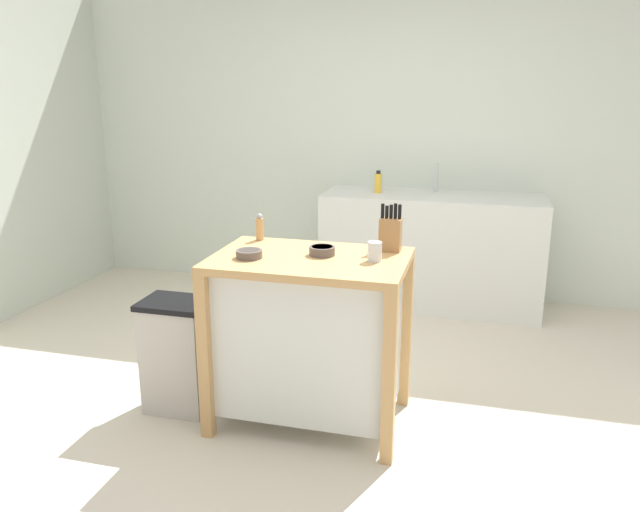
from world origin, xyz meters
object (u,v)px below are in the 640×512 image
kitchen_island (310,331)px  bottle_dish_soap (378,183)px  bowl_ceramic_wide (322,250)px  pepper_grinder (260,228)px  trash_bin (178,355)px  knife_block (390,233)px  sink_faucet (436,178)px  drinking_cup (375,252)px  bowl_stoneware_deep (249,254)px

kitchen_island → bottle_dish_soap: (0.00, 1.97, 0.47)m
bowl_ceramic_wide → pepper_grinder: (-0.41, 0.21, 0.05)m
trash_bin → bowl_ceramic_wide: bearing=8.5°
bowl_ceramic_wide → trash_bin: (-0.78, -0.12, -0.61)m
knife_block → bowl_ceramic_wide: bearing=-151.1°
kitchen_island → bowl_ceramic_wide: bowl_ceramic_wide is taller
bowl_ceramic_wide → sink_faucet: size_ratio=0.60×
bottle_dish_soap → drinking_cup: bearing=-80.6°
bowl_stoneware_deep → sink_faucet: sink_faucet is taller
bowl_ceramic_wide → sink_faucet: (0.39, 2.07, 0.08)m
trash_bin → pepper_grinder: bearing=41.8°
bowl_ceramic_wide → trash_bin: bowl_ceramic_wide is taller
kitchen_island → trash_bin: bearing=-174.6°
pepper_grinder → bowl_ceramic_wide: bearing=-27.3°
bowl_stoneware_deep → pepper_grinder: 0.37m
knife_block → trash_bin: knife_block is taller
knife_block → drinking_cup: bearing=-101.2°
drinking_cup → pepper_grinder: (-0.69, 0.25, 0.02)m
bowl_stoneware_deep → drinking_cup: size_ratio=1.37×
trash_bin → bottle_dish_soap: 2.27m
drinking_cup → knife_block: bearing=78.8°
bowl_stoneware_deep → bowl_ceramic_wide: bowl_ceramic_wide is taller
kitchen_island → sink_faucet: (0.44, 2.12, 0.50)m
kitchen_island → knife_block: 0.66m
knife_block → pepper_grinder: bearing=177.1°
trash_bin → bottle_dish_soap: bottle_dish_soap is taller
sink_faucet → kitchen_island: bearing=-101.8°
bowl_ceramic_wide → drinking_cup: drinking_cup is taller
kitchen_island → bottle_dish_soap: bottle_dish_soap is taller
trash_bin → bottle_dish_soap: (0.73, 2.04, 0.66)m
knife_block → pepper_grinder: (-0.73, 0.04, -0.02)m
knife_block → trash_bin: size_ratio=0.40×
bowl_stoneware_deep → bottle_dish_soap: bearing=82.0°
kitchen_island → trash_bin: size_ratio=1.56×
kitchen_island → trash_bin: (-0.73, -0.07, -0.19)m
bowl_ceramic_wide → bottle_dish_soap: bearing=91.4°
sink_faucet → trash_bin: bearing=-118.2°
knife_block → trash_bin: bearing=-165.1°
bowl_ceramic_wide → sink_faucet: sink_faucet is taller
kitchen_island → sink_faucet: 2.22m
knife_block → bottle_dish_soap: 1.78m
drinking_cup → trash_bin: (-1.06, -0.08, -0.64)m
bowl_ceramic_wide → bottle_dish_soap: 1.92m
knife_block → drinking_cup: 0.23m
drinking_cup → bottle_dish_soap: size_ratio=0.55×
kitchen_island → bowl_stoneware_deep: (-0.29, -0.10, 0.42)m
trash_bin → sink_faucet: 2.58m
bowl_ceramic_wide → drinking_cup: size_ratio=1.36×
bottle_dish_soap → trash_bin: bearing=-109.8°
pepper_grinder → bottle_dish_soap: (0.37, 1.71, 0.00)m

